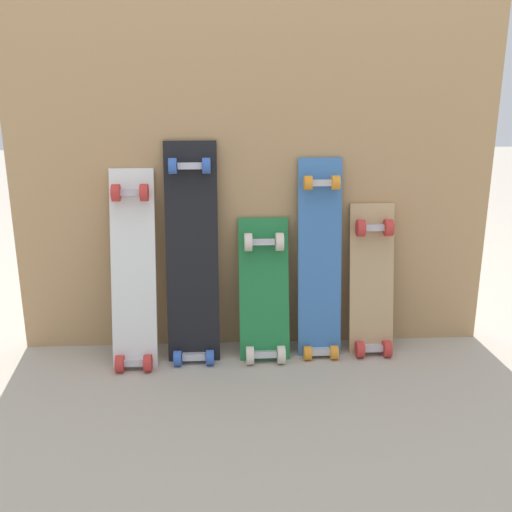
# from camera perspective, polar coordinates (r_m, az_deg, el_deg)

# --- Properties ---
(ground_plane) EXTENTS (12.00, 12.00, 0.00)m
(ground_plane) POSITION_cam_1_polar(r_m,az_deg,el_deg) (2.45, -0.09, -8.37)
(ground_plane) COLOR #A89E8E
(plywood_wall_panel) EXTENTS (1.79, 0.04, 1.84)m
(plywood_wall_panel) POSITION_cam_1_polar(r_m,az_deg,el_deg) (2.29, -0.19, 13.67)
(plywood_wall_panel) COLOR tan
(plywood_wall_panel) RESTS_ON ground
(skateboard_white) EXTENTS (0.16, 0.26, 0.77)m
(skateboard_white) POSITION_cam_1_polar(r_m,az_deg,el_deg) (2.29, -11.21, -1.98)
(skateboard_white) COLOR silver
(skateboard_white) RESTS_ON ground
(skateboard_black) EXTENTS (0.19, 0.22, 0.87)m
(skateboard_black) POSITION_cam_1_polar(r_m,az_deg,el_deg) (2.28, -5.88, -0.59)
(skateboard_black) COLOR black
(skateboard_black) RESTS_ON ground
(skateboard_green) EXTENTS (0.19, 0.22, 0.58)m
(skateboard_green) POSITION_cam_1_polar(r_m,az_deg,el_deg) (2.32, 0.76, -3.88)
(skateboard_green) COLOR #1E7238
(skateboard_green) RESTS_ON ground
(skateboard_blue) EXTENTS (0.16, 0.19, 0.81)m
(skateboard_blue) POSITION_cam_1_polar(r_m,az_deg,el_deg) (2.33, 5.89, -1.10)
(skateboard_blue) COLOR #386BAD
(skateboard_blue) RESTS_ON ground
(skateboard_natural) EXTENTS (0.17, 0.19, 0.63)m
(skateboard_natural) POSITION_cam_1_polar(r_m,az_deg,el_deg) (2.39, 10.61, -2.89)
(skateboard_natural) COLOR tan
(skateboard_natural) RESTS_ON ground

